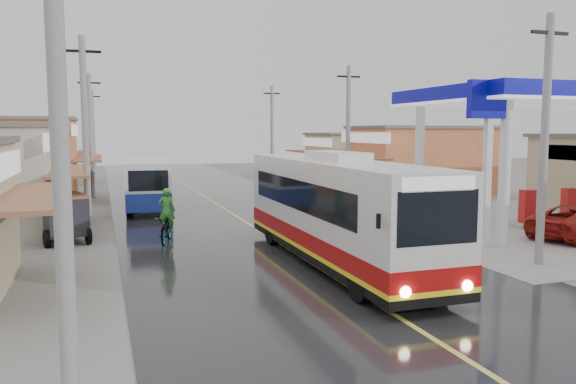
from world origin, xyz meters
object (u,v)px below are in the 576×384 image
at_px(tricycle_far, 57,216).
at_px(coach_bus, 336,210).
at_px(tricycle_near, 63,215).
at_px(second_bus, 148,183).
at_px(cyclist, 167,225).

bearing_deg(tricycle_far, coach_bus, -37.52).
bearing_deg(tricycle_far, tricycle_near, -72.19).
distance_m(second_bus, cyclist, 9.99).
relative_size(second_bus, tricycle_far, 4.01).
bearing_deg(cyclist, tricycle_far, 163.31).
bearing_deg(tricycle_near, tricycle_far, 89.09).
relative_size(coach_bus, tricycle_far, 5.60).
distance_m(cyclist, tricycle_near, 4.07).
relative_size(tricycle_near, tricycle_far, 1.24).
bearing_deg(tricycle_near, coach_bus, -52.38).
bearing_deg(coach_bus, second_bus, 107.34).
xyz_separation_m(second_bus, cyclist, (-0.09, -9.96, -0.77)).
bearing_deg(tricycle_far, second_bus, 63.96).
xyz_separation_m(cyclist, tricycle_far, (-4.13, 2.60, 0.17)).
bearing_deg(cyclist, tricycle_near, 176.10).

